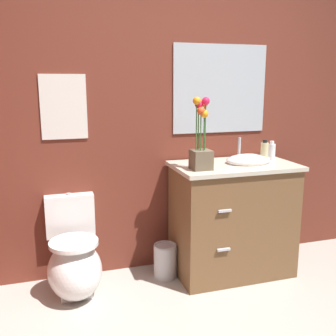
% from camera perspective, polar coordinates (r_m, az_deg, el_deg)
% --- Properties ---
extents(wall_back, '(4.64, 0.05, 2.50)m').
position_cam_1_polar(wall_back, '(3.26, 4.71, 7.74)').
color(wall_back, maroon).
rests_on(wall_back, ground_plane).
extents(toilet, '(0.38, 0.59, 0.69)m').
position_cam_1_polar(toilet, '(3.00, -13.35, -13.01)').
color(toilet, white).
rests_on(toilet, ground_plane).
extents(vanity_cabinet, '(0.94, 0.56, 1.07)m').
position_cam_1_polar(vanity_cabinet, '(3.20, 9.30, -7.04)').
color(vanity_cabinet, brown).
rests_on(vanity_cabinet, ground_plane).
extents(flower_vase, '(0.14, 0.14, 0.52)m').
position_cam_1_polar(flower_vase, '(2.83, 4.82, 3.39)').
color(flower_vase, brown).
rests_on(flower_vase, vanity_cabinet).
extents(soap_bottle, '(0.06, 0.06, 0.18)m').
position_cam_1_polar(soap_bottle, '(3.15, 13.71, 2.21)').
color(soap_bottle, beige).
rests_on(soap_bottle, vanity_cabinet).
extents(lotion_bottle, '(0.06, 0.06, 0.15)m').
position_cam_1_polar(lotion_bottle, '(3.31, 14.67, 2.36)').
color(lotion_bottle, white).
rests_on(lotion_bottle, vanity_cabinet).
extents(trash_bin, '(0.18, 0.18, 0.27)m').
position_cam_1_polar(trash_bin, '(3.18, -0.41, -13.20)').
color(trash_bin, '#B7B7BC').
rests_on(trash_bin, ground_plane).
extents(wall_poster, '(0.33, 0.01, 0.47)m').
position_cam_1_polar(wall_poster, '(2.99, -14.79, 8.49)').
color(wall_poster, silver).
extents(wall_mirror, '(0.80, 0.01, 0.70)m').
position_cam_1_polar(wall_mirror, '(3.28, 7.53, 11.21)').
color(wall_mirror, '#B2BCC6').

